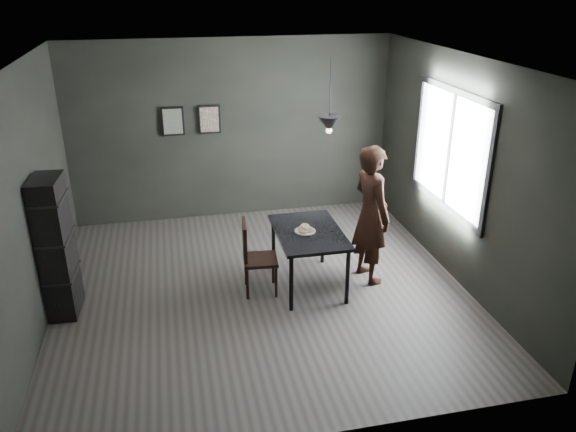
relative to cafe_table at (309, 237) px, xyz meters
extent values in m
plane|color=#35312E|center=(-0.60, 0.00, -0.67)|extent=(5.00, 5.00, 0.00)
cube|color=black|center=(-0.60, 2.50, 0.73)|extent=(5.00, 0.10, 2.80)
cube|color=silver|center=(-0.60, 0.00, 2.13)|extent=(5.00, 5.00, 0.02)
cube|color=white|center=(1.88, 0.20, 0.93)|extent=(0.02, 1.80, 1.40)
cube|color=black|center=(1.87, 0.20, 0.93)|extent=(0.04, 1.96, 1.56)
cube|color=black|center=(0.00, 0.00, 0.06)|extent=(0.80, 1.20, 0.04)
cylinder|color=black|center=(-0.34, -0.54, -0.32)|extent=(0.05, 0.05, 0.71)
cylinder|color=black|center=(0.34, -0.54, -0.32)|extent=(0.05, 0.05, 0.71)
cylinder|color=black|center=(-0.34, 0.54, -0.32)|extent=(0.05, 0.05, 0.71)
cylinder|color=black|center=(0.34, 0.54, -0.32)|extent=(0.05, 0.05, 0.71)
cylinder|color=white|center=(-0.05, -0.02, 0.08)|extent=(0.23, 0.23, 0.01)
torus|color=beige|center=(-0.01, -0.03, 0.11)|extent=(0.12, 0.12, 0.04)
torus|color=beige|center=(-0.07, 0.02, 0.11)|extent=(0.12, 0.12, 0.04)
torus|color=beige|center=(-0.08, -0.06, 0.11)|extent=(0.12, 0.12, 0.04)
torus|color=beige|center=(-0.05, -0.02, 0.15)|extent=(0.14, 0.14, 0.06)
imported|color=black|center=(0.80, 0.00, 0.22)|extent=(0.56, 0.73, 1.79)
cube|color=black|center=(-0.61, -0.03, -0.24)|extent=(0.44, 0.44, 0.04)
cube|color=black|center=(-0.80, -0.01, 0.04)|extent=(0.07, 0.41, 0.45)
cylinder|color=black|center=(-0.80, -0.19, -0.47)|extent=(0.03, 0.03, 0.40)
cylinder|color=black|center=(-0.46, -0.22, -0.47)|extent=(0.03, 0.03, 0.40)
cylinder|color=black|center=(-0.77, 0.16, -0.47)|extent=(0.03, 0.03, 0.40)
cylinder|color=black|center=(-0.42, 0.13, -0.47)|extent=(0.03, 0.03, 0.40)
cube|color=black|center=(-2.92, 0.02, 0.15)|extent=(0.34, 0.57, 1.65)
cylinder|color=black|center=(0.25, 0.10, 1.75)|extent=(0.01, 0.01, 0.75)
cone|color=black|center=(0.25, 0.10, 1.38)|extent=(0.28, 0.28, 0.18)
sphere|color=#FFE0B2|center=(0.25, 0.10, 1.30)|extent=(0.07, 0.07, 0.07)
cube|color=black|center=(-1.50, 2.47, 0.93)|extent=(0.34, 0.03, 0.44)
cube|color=#3D5548|center=(-1.50, 2.45, 0.93)|extent=(0.28, 0.01, 0.38)
cube|color=black|center=(-0.95, 2.47, 0.93)|extent=(0.34, 0.03, 0.44)
cube|color=brown|center=(-0.95, 2.45, 0.93)|extent=(0.28, 0.01, 0.38)
camera|label=1|loc=(-1.59, -6.03, 2.98)|focal=35.00mm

